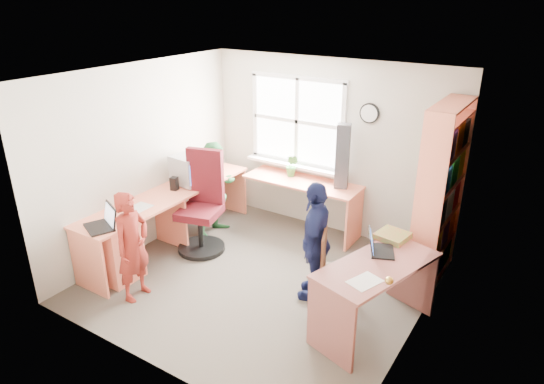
# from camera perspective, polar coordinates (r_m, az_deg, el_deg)

# --- Properties ---
(room) EXTENTS (3.64, 3.44, 2.44)m
(room) POSITION_cam_1_polar(r_m,az_deg,el_deg) (5.35, -0.78, 1.10)
(room) COLOR #484139
(room) RESTS_ON ground
(l_desk) EXTENTS (2.38, 2.95, 0.75)m
(l_desk) POSITION_cam_1_polar(r_m,az_deg,el_deg) (6.18, -13.03, -4.19)
(l_desk) COLOR #FF8665
(l_desk) RESTS_ON ground
(right_desk) EXTENTS (0.96, 1.43, 0.76)m
(right_desk) POSITION_cam_1_polar(r_m,az_deg,el_deg) (4.91, 12.11, -10.37)
(right_desk) COLOR #8F5047
(right_desk) RESTS_ON ground
(bookshelf) EXTENTS (0.30, 1.02, 2.10)m
(bookshelf) POSITION_cam_1_polar(r_m,az_deg,el_deg) (5.79, 19.10, -0.81)
(bookshelf) COLOR #FF8665
(bookshelf) RESTS_ON ground
(swivel_chair) EXTENTS (0.76, 0.76, 1.32)m
(swivel_chair) POSITION_cam_1_polar(r_m,az_deg,el_deg) (6.36, -8.19, -1.89)
(swivel_chair) COLOR black
(swivel_chair) RESTS_ON ground
(wooden_chair) EXTENTS (0.50, 0.50, 0.89)m
(wooden_chair) POSITION_cam_1_polar(r_m,az_deg,el_deg) (5.19, 7.21, -8.92)
(wooden_chair) COLOR brown
(wooden_chair) RESTS_ON ground
(crt_monitor) EXTENTS (0.45, 0.41, 0.40)m
(crt_monitor) POSITION_cam_1_polar(r_m,az_deg,el_deg) (6.61, -9.77, 2.59)
(crt_monitor) COLOR #AEB0B3
(crt_monitor) RESTS_ON l_desk
(laptop_left) EXTENTS (0.45, 0.42, 0.25)m
(laptop_left) POSITION_cam_1_polar(r_m,az_deg,el_deg) (5.69, -19.19, -3.38)
(laptop_left) COLOR black
(laptop_left) RESTS_ON l_desk
(laptop_right) EXTENTS (0.36, 0.39, 0.21)m
(laptop_right) POSITION_cam_1_polar(r_m,az_deg,el_deg) (4.99, 12.34, -6.37)
(laptop_right) COLOR black
(laptop_right) RESTS_ON right_desk
(speaker_a) EXTENTS (0.10, 0.10, 0.18)m
(speaker_a) POSITION_cam_1_polar(r_m,az_deg,el_deg) (6.49, -11.43, 0.97)
(speaker_a) COLOR black
(speaker_a) RESTS_ON l_desk
(speaker_b) EXTENTS (0.12, 0.12, 0.19)m
(speaker_b) POSITION_cam_1_polar(r_m,az_deg,el_deg) (6.87, -8.09, 2.51)
(speaker_b) COLOR black
(speaker_b) RESTS_ON l_desk
(cd_tower) EXTENTS (0.21, 0.20, 0.87)m
(cd_tower) POSITION_cam_1_polar(r_m,az_deg,el_deg) (6.40, 8.30, 4.18)
(cd_tower) COLOR black
(cd_tower) RESTS_ON l_desk
(game_box) EXTENTS (0.35, 0.35, 0.06)m
(game_box) POSITION_cam_1_polar(r_m,az_deg,el_deg) (5.29, 14.00, -5.03)
(game_box) COLOR red
(game_box) RESTS_ON right_desk
(paper_a) EXTENTS (0.24, 0.33, 0.00)m
(paper_a) POSITION_cam_1_polar(r_m,az_deg,el_deg) (6.07, -15.50, -1.85)
(paper_a) COLOR silver
(paper_a) RESTS_ON l_desk
(paper_b) EXTENTS (0.30, 0.35, 0.00)m
(paper_b) POSITION_cam_1_polar(r_m,az_deg,el_deg) (4.51, 10.86, -10.29)
(paper_b) COLOR silver
(paper_b) RESTS_ON right_desk
(potted_plant) EXTENTS (0.19, 0.16, 0.33)m
(potted_plant) POSITION_cam_1_polar(r_m,az_deg,el_deg) (6.80, 2.37, 3.12)
(potted_plant) COLOR #31732E
(potted_plant) RESTS_ON l_desk
(person_red) EXTENTS (0.33, 0.48, 1.25)m
(person_red) POSITION_cam_1_polar(r_m,az_deg,el_deg) (5.48, -16.10, -6.16)
(person_red) COLOR maroon
(person_red) RESTS_ON ground
(person_green) EXTENTS (0.56, 0.69, 1.32)m
(person_green) POSITION_cam_1_polar(r_m,az_deg,el_deg) (6.71, -6.50, 0.41)
(person_green) COLOR #2F763D
(person_green) RESTS_ON ground
(person_navy) EXTENTS (0.55, 0.86, 1.36)m
(person_navy) POSITION_cam_1_polar(r_m,az_deg,el_deg) (5.28, 5.15, -5.75)
(person_navy) COLOR #161C46
(person_navy) RESTS_ON ground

